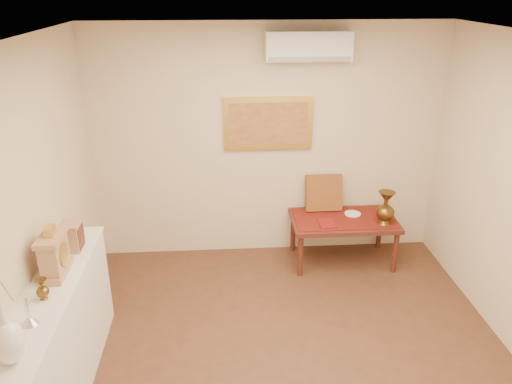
{
  "coord_description": "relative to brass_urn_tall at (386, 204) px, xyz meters",
  "views": [
    {
      "loc": [
        -0.54,
        -3.2,
        3.06
      ],
      "look_at": [
        -0.22,
        1.15,
        1.22
      ],
      "focal_mm": 35.0,
      "sensor_mm": 36.0,
      "label": 1
    }
  ],
  "objects": [
    {
      "name": "mantel_clock",
      "position": [
        -3.09,
        -1.5,
        0.36
      ],
      "size": [
        0.17,
        0.36,
        0.41
      ],
      "color": "tan",
      "rests_on": "display_ledge"
    },
    {
      "name": "ceiling",
      "position": [
        -1.27,
        -1.71,
        1.91
      ],
      "size": [
        4.5,
        4.5,
        0.0
      ],
      "primitive_type": "plane",
      "rotation": [
        3.14,
        0.0,
        0.0
      ],
      "color": "white",
      "rests_on": "ground"
    },
    {
      "name": "brass_urn_tall",
      "position": [
        0.0,
        0.0,
        0.0
      ],
      "size": [
        0.21,
        0.21,
        0.47
      ],
      "primitive_type": null,
      "color": "brown",
      "rests_on": "table_cloth"
    },
    {
      "name": "plate",
      "position": [
        -0.29,
        0.26,
        -0.23
      ],
      "size": [
        0.19,
        0.19,
        0.01
      ],
      "primitive_type": "cylinder",
      "color": "white",
      "rests_on": "table_cloth"
    },
    {
      "name": "painting",
      "position": [
        -1.27,
        0.51,
        0.81
      ],
      "size": [
        1.0,
        0.06,
        0.6
      ],
      "color": "gold",
      "rests_on": "wall_back"
    },
    {
      "name": "wall_back",
      "position": [
        -1.27,
        0.54,
        0.56
      ],
      "size": [
        4.0,
        0.02,
        2.7
      ],
      "primitive_type": "cube",
      "color": "beige",
      "rests_on": "ground"
    },
    {
      "name": "display_ledge",
      "position": [
        -3.09,
        -1.71,
        -0.3
      ],
      "size": [
        0.37,
        2.02,
        0.98
      ],
      "color": "silver",
      "rests_on": "floor"
    },
    {
      "name": "candlestick",
      "position": [
        -3.09,
        -2.12,
        0.31
      ],
      "size": [
        0.11,
        0.11,
        0.24
      ],
      "primitive_type": null,
      "color": "silver",
      "rests_on": "display_ledge"
    },
    {
      "name": "table_cloth",
      "position": [
        -0.42,
        0.17,
        -0.24
      ],
      "size": [
        1.14,
        0.59,
        0.01
      ],
      "primitive_type": "cube",
      "color": "maroon",
      "rests_on": "low_table"
    },
    {
      "name": "wooden_chest",
      "position": [
        -3.07,
        -1.11,
        0.31
      ],
      "size": [
        0.16,
        0.21,
        0.24
      ],
      "color": "tan",
      "rests_on": "display_ledge"
    },
    {
      "name": "brass_urn_small",
      "position": [
        -3.09,
        -1.83,
        0.29
      ],
      "size": [
        0.09,
        0.09,
        0.21
      ],
      "primitive_type": null,
      "color": "brown",
      "rests_on": "display_ledge"
    },
    {
      "name": "cushion",
      "position": [
        -0.61,
        0.43,
        -0.02
      ],
      "size": [
        0.43,
        0.19,
        0.44
      ],
      "primitive_type": "cube",
      "rotation": [
        -0.21,
        0.0,
        0.0
      ],
      "color": "#5E1E12",
      "rests_on": "table_cloth"
    },
    {
      "name": "floor",
      "position": [
        -1.27,
        -1.71,
        -0.79
      ],
      "size": [
        4.5,
        4.5,
        0.0
      ],
      "primitive_type": "plane",
      "color": "#563322",
      "rests_on": "ground"
    },
    {
      "name": "wall_left",
      "position": [
        -3.27,
        -1.71,
        0.56
      ],
      "size": [
        0.02,
        4.5,
        2.7
      ],
      "primitive_type": "cube",
      "color": "beige",
      "rests_on": "ground"
    },
    {
      "name": "menu",
      "position": [
        -0.64,
        0.04,
        -0.23
      ],
      "size": [
        0.19,
        0.26,
        0.01
      ],
      "primitive_type": "cube",
      "rotation": [
        0.0,
        0.0,
        0.06
      ],
      "color": "maroon",
      "rests_on": "table_cloth"
    },
    {
      "name": "ac_unit",
      "position": [
        -0.87,
        0.41,
        1.66
      ],
      "size": [
        0.9,
        0.25,
        0.3
      ],
      "color": "silver",
      "rests_on": "wall_back"
    },
    {
      "name": "low_table",
      "position": [
        -0.42,
        0.17,
        -0.31
      ],
      "size": [
        1.2,
        0.7,
        0.55
      ],
      "color": "#512018",
      "rests_on": "floor"
    }
  ]
}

